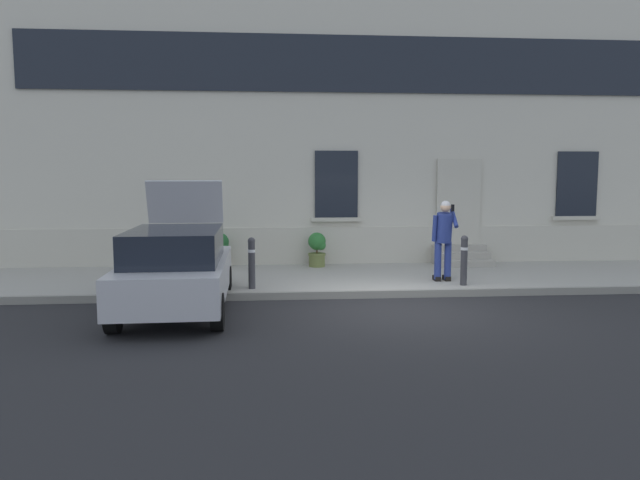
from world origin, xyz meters
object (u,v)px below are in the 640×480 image
at_px(planter_cream, 220,249).
at_px(planter_olive, 317,249).
at_px(bollard_far_left, 252,261).
at_px(bollard_near_person, 464,258).
at_px(hatchback_car_silver, 177,268).
at_px(person_on_phone, 444,235).

distance_m(planter_cream, planter_olive, 2.40).
bearing_deg(planter_olive, bollard_far_left, -119.19).
bearing_deg(bollard_near_person, hatchback_car_silver, -166.92).
relative_size(hatchback_car_silver, bollard_far_left, 3.92).
bearing_deg(hatchback_car_silver, bollard_near_person, 13.08).
bearing_deg(planter_olive, person_on_phone, -41.78).
height_order(bollard_far_left, person_on_phone, person_on_phone).
relative_size(bollard_near_person, planter_cream, 1.22).
relative_size(bollard_far_left, planter_cream, 1.22).
distance_m(bollard_far_left, person_on_phone, 4.15).
bearing_deg(planter_cream, hatchback_car_silver, -95.97).
distance_m(bollard_far_left, planter_olive, 3.18).
bearing_deg(planter_cream, bollard_far_left, -73.21).
xyz_separation_m(hatchback_car_silver, person_on_phone, (5.38, 1.81, 0.35)).
bearing_deg(bollard_near_person, planter_olive, 135.74).
height_order(hatchback_car_silver, bollard_near_person, hatchback_car_silver).
bearing_deg(planter_cream, planter_olive, -1.39).
relative_size(person_on_phone, planter_olive, 2.03).
height_order(bollard_far_left, planter_cream, bollard_far_left).
relative_size(person_on_phone, planter_cream, 2.03).
bearing_deg(person_on_phone, hatchback_car_silver, -161.99).
distance_m(bollard_near_person, planter_olive, 3.97).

